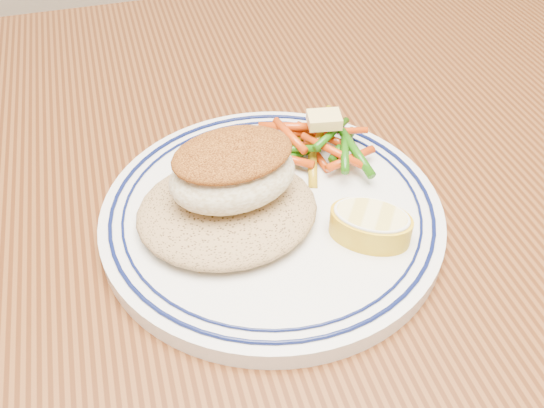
{
  "coord_description": "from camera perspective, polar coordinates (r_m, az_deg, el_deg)",
  "views": [
    {
      "loc": [
        -0.08,
        -0.31,
        1.08
      ],
      "look_at": [
        0.01,
        0.01,
        0.77
      ],
      "focal_mm": 40.0,
      "sensor_mm": 36.0,
      "label": 1
    }
  ],
  "objects": [
    {
      "name": "dining_table",
      "position": [
        0.54,
        -0.93,
        -10.49
      ],
      "size": [
        1.5,
        0.9,
        0.75
      ],
      "color": "#46210E",
      "rests_on": "ground"
    },
    {
      "name": "plate",
      "position": [
        0.47,
        -0.0,
        -0.94
      ],
      "size": [
        0.26,
        0.26,
        0.02
      ],
      "color": "white",
      "rests_on": "dining_table"
    },
    {
      "name": "rice_pilaf",
      "position": [
        0.45,
        -4.25,
        -0.29
      ],
      "size": [
        0.14,
        0.12,
        0.03
      ],
      "primitive_type": "ellipsoid",
      "color": "#99784C",
      "rests_on": "plate"
    },
    {
      "name": "fish_fillet",
      "position": [
        0.43,
        -3.72,
        3.19
      ],
      "size": [
        0.1,
        0.08,
        0.05
      ],
      "color": "#EEE5C4",
      "rests_on": "rice_pilaf"
    },
    {
      "name": "vegetable_pile",
      "position": [
        0.51,
        4.08,
        5.53
      ],
      "size": [
        0.1,
        0.09,
        0.03
      ],
      "color": "#BC3709",
      "rests_on": "plate"
    },
    {
      "name": "butter_pat",
      "position": [
        0.5,
        4.94,
        7.92
      ],
      "size": [
        0.03,
        0.02,
        0.01
      ],
      "primitive_type": "cube",
      "rotation": [
        0.0,
        0.0,
        -0.17
      ],
      "color": "#F4D777",
      "rests_on": "vegetable_pile"
    },
    {
      "name": "lemon_wedge",
      "position": [
        0.44,
        9.25,
        -1.87
      ],
      "size": [
        0.08,
        0.08,
        0.02
      ],
      "color": "yellow",
      "rests_on": "plate"
    }
  ]
}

